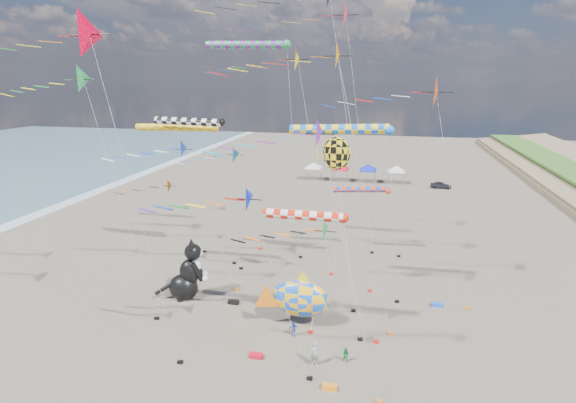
{
  "coord_description": "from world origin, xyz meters",
  "views": [
    {
      "loc": [
        7.11,
        -21.31,
        18.53
      ],
      "look_at": [
        -0.27,
        12.0,
        9.07
      ],
      "focal_mm": 28.0,
      "sensor_mm": 36.0,
      "label": 1
    }
  ],
  "objects_px": {
    "parked_car": "(441,185)",
    "person_adult": "(315,354)",
    "child_green": "(346,355)",
    "cat_inflatable": "(185,270)",
    "child_blue": "(293,329)",
    "fish_inflatable": "(299,298)"
  },
  "relations": [
    {
      "from": "person_adult",
      "to": "child_blue",
      "type": "bearing_deg",
      "value": 101.58
    },
    {
      "from": "child_blue",
      "to": "person_adult",
      "type": "bearing_deg",
      "value": -84.48
    },
    {
      "from": "child_green",
      "to": "parked_car",
      "type": "height_order",
      "value": "parked_car"
    },
    {
      "from": "cat_inflatable",
      "to": "child_blue",
      "type": "distance_m",
      "value": 11.17
    },
    {
      "from": "person_adult",
      "to": "child_green",
      "type": "distance_m",
      "value": 2.14
    },
    {
      "from": "child_blue",
      "to": "parked_car",
      "type": "bearing_deg",
      "value": 44.58
    },
    {
      "from": "cat_inflatable",
      "to": "fish_inflatable",
      "type": "distance_m",
      "value": 10.62
    },
    {
      "from": "child_green",
      "to": "child_blue",
      "type": "bearing_deg",
      "value": 177.7
    },
    {
      "from": "fish_inflatable",
      "to": "parked_car",
      "type": "bearing_deg",
      "value": 72.54
    },
    {
      "from": "cat_inflatable",
      "to": "child_blue",
      "type": "bearing_deg",
      "value": -44.4
    },
    {
      "from": "fish_inflatable",
      "to": "parked_car",
      "type": "height_order",
      "value": "fish_inflatable"
    },
    {
      "from": "child_green",
      "to": "cat_inflatable",
      "type": "bearing_deg",
      "value": -175.76
    },
    {
      "from": "person_adult",
      "to": "cat_inflatable",
      "type": "bearing_deg",
      "value": 128.17
    },
    {
      "from": "cat_inflatable",
      "to": "fish_inflatable",
      "type": "xyz_separation_m",
      "value": [
        10.38,
        -2.19,
        -0.36
      ]
    },
    {
      "from": "fish_inflatable",
      "to": "parked_car",
      "type": "xyz_separation_m",
      "value": [
        15.35,
        48.8,
        -1.66
      ]
    },
    {
      "from": "fish_inflatable",
      "to": "child_green",
      "type": "xyz_separation_m",
      "value": [
        3.96,
        -4.04,
        -1.71
      ]
    },
    {
      "from": "cat_inflatable",
      "to": "fish_inflatable",
      "type": "height_order",
      "value": "cat_inflatable"
    },
    {
      "from": "parked_car",
      "to": "person_adult",
      "type": "bearing_deg",
      "value": 168.38
    },
    {
      "from": "child_blue",
      "to": "fish_inflatable",
      "type": "bearing_deg",
      "value": 57.91
    },
    {
      "from": "cat_inflatable",
      "to": "person_adult",
      "type": "relative_size",
      "value": 3.03
    },
    {
      "from": "child_blue",
      "to": "cat_inflatable",
      "type": "bearing_deg",
      "value": 130.9
    },
    {
      "from": "person_adult",
      "to": "parked_car",
      "type": "xyz_separation_m",
      "value": [
        13.37,
        53.61,
        -0.27
      ]
    }
  ]
}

